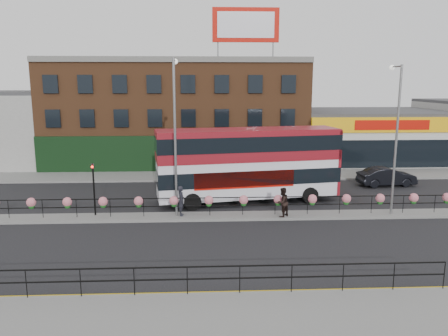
{
  "coord_description": "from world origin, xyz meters",
  "views": [
    {
      "loc": [
        -1.31,
        -25.58,
        8.05
      ],
      "look_at": [
        0.0,
        3.0,
        2.5
      ],
      "focal_mm": 35.0,
      "sensor_mm": 36.0,
      "label": 1
    }
  ],
  "objects_px": {
    "double_decker_bus": "(249,157)",
    "lamp_column_east": "(396,127)",
    "pedestrian_b": "(282,202)",
    "pedestrian_a": "(181,201)",
    "lamp_column_west": "(175,124)",
    "car": "(387,177)"
  },
  "relations": [
    {
      "from": "double_decker_bus",
      "to": "pedestrian_a",
      "type": "bearing_deg",
      "value": -140.95
    },
    {
      "from": "pedestrian_a",
      "to": "pedestrian_b",
      "type": "height_order",
      "value": "pedestrian_a"
    },
    {
      "from": "car",
      "to": "lamp_column_east",
      "type": "relative_size",
      "value": 0.52
    },
    {
      "from": "car",
      "to": "pedestrian_b",
      "type": "xyz_separation_m",
      "value": [
        -9.87,
        -8.28,
        0.3
      ]
    },
    {
      "from": "double_decker_bus",
      "to": "pedestrian_b",
      "type": "relative_size",
      "value": 7.13
    },
    {
      "from": "pedestrian_a",
      "to": "lamp_column_east",
      "type": "distance_m",
      "value": 13.65
    },
    {
      "from": "car",
      "to": "lamp_column_east",
      "type": "xyz_separation_m",
      "value": [
        -3.05,
        -7.76,
        4.74
      ]
    },
    {
      "from": "double_decker_bus",
      "to": "pedestrian_b",
      "type": "height_order",
      "value": "double_decker_bus"
    },
    {
      "from": "double_decker_bus",
      "to": "car",
      "type": "relative_size",
      "value": 2.73
    },
    {
      "from": "double_decker_bus",
      "to": "pedestrian_a",
      "type": "height_order",
      "value": "double_decker_bus"
    },
    {
      "from": "lamp_column_west",
      "to": "lamp_column_east",
      "type": "relative_size",
      "value": 1.04
    },
    {
      "from": "lamp_column_west",
      "to": "lamp_column_east",
      "type": "bearing_deg",
      "value": -1.0
    },
    {
      "from": "car",
      "to": "double_decker_bus",
      "type": "bearing_deg",
      "value": 103.95
    },
    {
      "from": "car",
      "to": "pedestrian_b",
      "type": "height_order",
      "value": "pedestrian_b"
    },
    {
      "from": "car",
      "to": "pedestrian_b",
      "type": "bearing_deg",
      "value": 124.15
    },
    {
      "from": "car",
      "to": "lamp_column_west",
      "type": "height_order",
      "value": "lamp_column_west"
    },
    {
      "from": "double_decker_bus",
      "to": "lamp_column_east",
      "type": "distance_m",
      "value": 9.51
    },
    {
      "from": "pedestrian_a",
      "to": "lamp_column_east",
      "type": "xyz_separation_m",
      "value": [
        12.91,
        -0.01,
        4.42
      ]
    },
    {
      "from": "pedestrian_a",
      "to": "lamp_column_east",
      "type": "height_order",
      "value": "lamp_column_east"
    },
    {
      "from": "pedestrian_a",
      "to": "lamp_column_west",
      "type": "bearing_deg",
      "value": 49.09
    },
    {
      "from": "lamp_column_east",
      "to": "pedestrian_b",
      "type": "bearing_deg",
      "value": -175.7
    },
    {
      "from": "pedestrian_a",
      "to": "lamp_column_west",
      "type": "distance_m",
      "value": 4.65
    }
  ]
}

